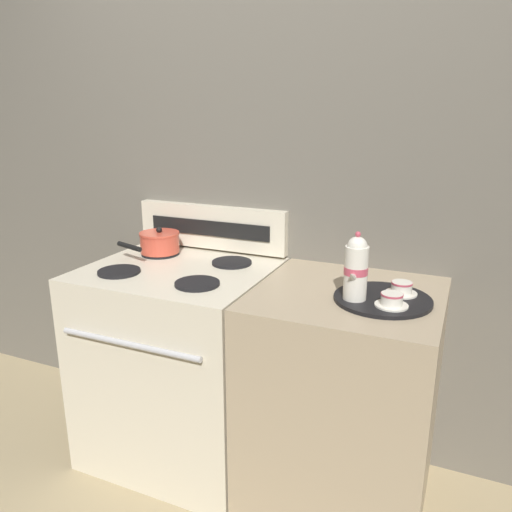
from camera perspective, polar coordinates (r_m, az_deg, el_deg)
name	(u,v)px	position (r m, az deg, el deg)	size (l,w,h in m)	color
ground_plane	(252,467)	(2.47, -0.48, -22.93)	(6.00, 6.00, 0.00)	tan
wall_back	(284,215)	(2.30, 3.17, 4.67)	(6.00, 0.05, 2.20)	#666056
stove	(181,362)	(2.36, -8.52, -11.91)	(0.79, 0.71, 0.92)	beige
control_panel	(211,227)	(2.41, -5.13, 3.32)	(0.77, 0.05, 0.21)	beige
side_counter	(342,399)	(2.10, 9.82, -15.78)	(0.69, 0.68, 0.91)	tan
saucepan	(159,242)	(2.39, -11.02, 1.56)	(0.22, 0.29, 0.12)	#D14C38
serving_tray	(383,299)	(1.85, 14.26, -4.80)	(0.35, 0.35, 0.01)	black
teapot	(356,268)	(1.77, 11.36, -1.33)	(0.08, 0.13, 0.25)	white
teacup_left	(402,288)	(1.89, 16.30, -3.54)	(0.11, 0.11, 0.05)	white
teacup_right	(392,300)	(1.76, 15.26, -4.85)	(0.11, 0.11, 0.05)	white
creamer_jug	(353,280)	(1.88, 11.07, -2.66)	(0.07, 0.07, 0.08)	white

